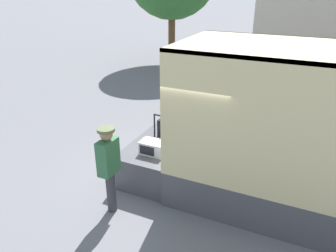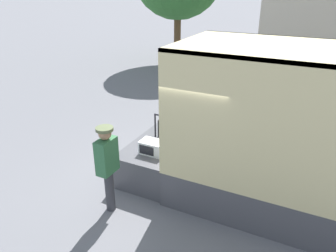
% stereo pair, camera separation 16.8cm
% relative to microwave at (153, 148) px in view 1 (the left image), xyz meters
% --- Properties ---
extents(ground_plane, '(160.00, 160.00, 0.00)m').
position_rel_microwave_xyz_m(ground_plane, '(0.50, 0.53, -0.90)').
color(ground_plane, slate).
extents(tailgate_deck, '(1.20, 2.22, 0.76)m').
position_rel_microwave_xyz_m(tailgate_deck, '(-0.10, 0.53, -0.52)').
color(tailgate_deck, '#4C4C51').
rests_on(tailgate_deck, ground).
extents(microwave, '(0.53, 0.36, 0.29)m').
position_rel_microwave_xyz_m(microwave, '(0.00, 0.00, 0.00)').
color(microwave, white).
rests_on(microwave, tailgate_deck).
extents(portable_generator, '(0.72, 0.47, 0.59)m').
position_rel_microwave_xyz_m(portable_generator, '(0.02, 0.96, 0.08)').
color(portable_generator, black).
rests_on(portable_generator, tailgate_deck).
extents(worker_person, '(0.32, 0.44, 1.78)m').
position_rel_microwave_xyz_m(worker_person, '(-0.31, -1.18, 0.20)').
color(worker_person, '#38383D').
rests_on(worker_person, ground).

